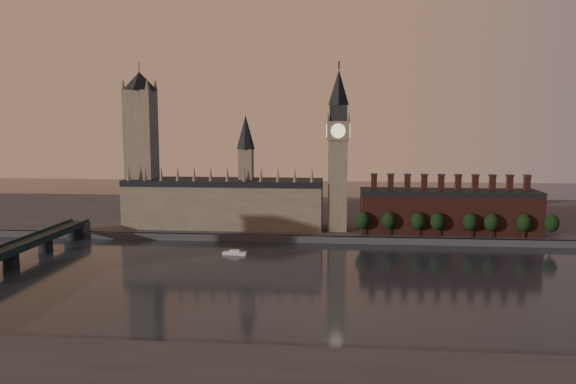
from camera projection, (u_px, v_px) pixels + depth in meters
The scene contains 15 objects.
ground at pixel (314, 285), 254.55m from camera, with size 900.00×900.00×0.00m, color black.
north_bank at pixel (324, 216), 430.24m from camera, with size 900.00×182.00×4.00m.
palace_of_westminster at pixel (225, 201), 371.17m from camera, with size 130.00×30.30×74.00m.
victoria_tower at pixel (141, 144), 371.56m from camera, with size 24.00×24.00×108.00m.
big_ben at pixel (338, 148), 355.28m from camera, with size 15.00×15.00×107.00m.
chimney_block at pixel (449, 211), 353.88m from camera, with size 110.00×25.00×37.00m.
embankment_tree_0 at pixel (363, 220), 344.42m from camera, with size 8.60×8.60×14.88m.
embankment_tree_1 at pixel (389, 221), 343.47m from camera, with size 8.60×8.60×14.88m.
embankment_tree_2 at pixel (418, 221), 341.86m from camera, with size 8.60×8.60×14.88m.
embankment_tree_3 at pixel (437, 222), 340.10m from camera, with size 8.60×8.60×14.88m.
embankment_tree_4 at pixel (470, 222), 338.22m from camera, with size 8.60×8.60×14.88m.
embankment_tree_5 at pixel (491, 222), 337.33m from camera, with size 8.60×8.60×14.88m.
embankment_tree_6 at pixel (524, 223), 336.34m from camera, with size 8.60×8.60×14.88m.
embankment_tree_7 at pixel (552, 223), 334.46m from camera, with size 8.60×8.60×14.88m.
river_boat at pixel (235, 253), 312.63m from camera, with size 13.47×4.81×2.64m.
Camera 1 is at (10.46, -247.37, 73.65)m, focal length 35.00 mm.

